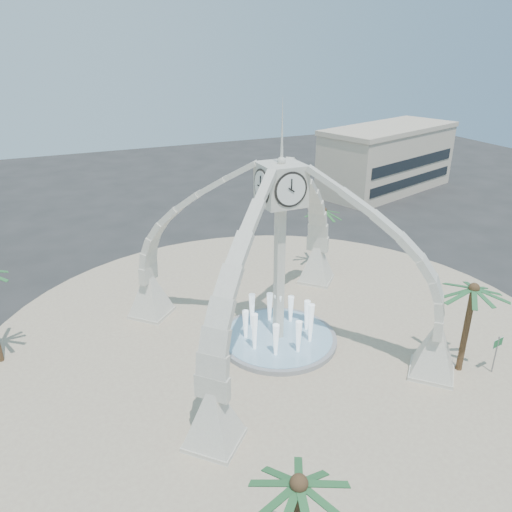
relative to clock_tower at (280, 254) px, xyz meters
name	(u,v)px	position (x,y,z in m)	size (l,w,h in m)	color
ground	(278,341)	(0.00, 0.00, -6.49)	(140.00, 140.00, 0.00)	#282828
plaza	(278,341)	(0.00, 0.00, -6.46)	(40.00, 40.00, 0.06)	#BDAE8D
clock_tower	(280,254)	(0.00, 0.00, 0.00)	(17.94, 17.94, 16.30)	beige
fountain	(278,338)	(0.00, 0.00, -6.20)	(8.00, 8.00, 3.62)	gray
building_ne	(387,158)	(30.00, 28.00, -2.18)	(21.87, 14.17, 8.60)	#BCAC93
palm_east	(474,290)	(8.94, -7.43, -0.85)	(5.17, 5.17, 6.48)	brown
palm_north	(324,211)	(8.82, 9.24, -1.12)	(3.54, 3.54, 6.11)	brown
palm_south	(299,486)	(-7.04, -15.71, -0.70)	(5.01, 5.01, 6.61)	brown
street_sign	(497,347)	(10.59, -8.49, -4.62)	(0.95, 0.18, 2.61)	slate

